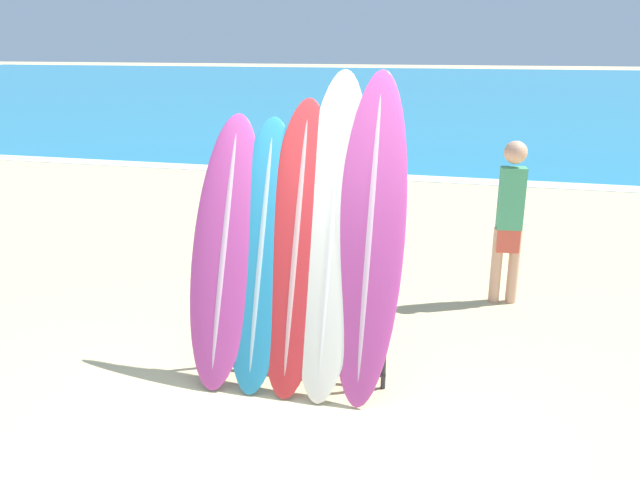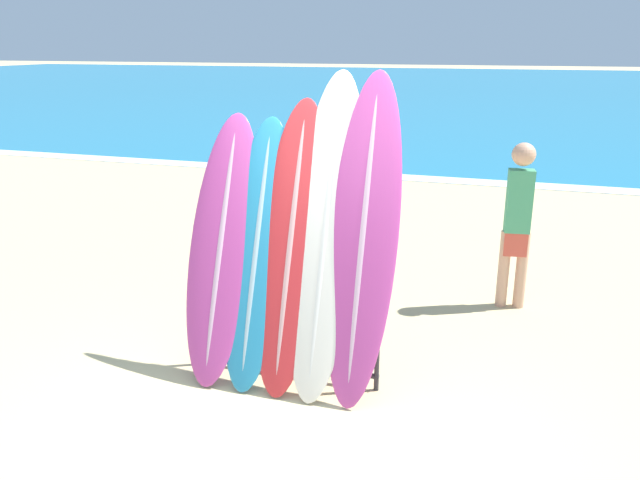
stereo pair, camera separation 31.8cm
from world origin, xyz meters
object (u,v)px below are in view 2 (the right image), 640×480
(surfboard_slot_4, at_px, (363,238))
(person_mid_beach, at_px, (328,145))
(surfboard_rack, at_px, (290,322))
(surfboard_slot_2, at_px, (291,246))
(surfboard_slot_0, at_px, (222,248))
(person_near_water, at_px, (517,220))
(surfboard_slot_1, at_px, (257,253))
(surfboard_slot_3, at_px, (326,235))

(surfboard_slot_4, relative_size, person_mid_beach, 1.52)
(surfboard_rack, distance_m, surfboard_slot_2, 0.63)
(surfboard_slot_0, relative_size, person_mid_beach, 1.30)
(surfboard_slot_4, bearing_deg, person_near_water, 60.63)
(surfboard_slot_0, xyz_separation_m, surfboard_slot_2, (0.59, 0.03, 0.07))
(surfboard_slot_0, bearing_deg, surfboard_slot_2, 2.47)
(surfboard_rack, distance_m, person_mid_beach, 6.71)
(surfboard_rack, relative_size, person_near_water, 0.86)
(person_mid_beach, bearing_deg, surfboard_slot_1, 43.96)
(surfboard_slot_4, height_order, person_near_water, surfboard_slot_4)
(person_near_water, height_order, person_mid_beach, person_near_water)
(surfboard_slot_1, height_order, person_mid_beach, surfboard_slot_1)
(surfboard_slot_3, bearing_deg, surfboard_rack, -162.00)
(surfboard_rack, height_order, surfboard_slot_1, surfboard_slot_1)
(surfboard_rack, relative_size, surfboard_slot_4, 0.60)
(person_near_water, bearing_deg, surfboard_slot_4, 53.28)
(surfboard_slot_0, distance_m, surfboard_slot_3, 0.89)
(surfboard_slot_1, bearing_deg, person_mid_beach, 101.97)
(surfboard_slot_1, xyz_separation_m, surfboard_slot_3, (0.56, 0.07, 0.19))
(surfboard_slot_0, relative_size, person_near_water, 1.23)
(surfboard_slot_0, xyz_separation_m, surfboard_slot_3, (0.87, 0.07, 0.18))
(surfboard_slot_4, bearing_deg, surfboard_rack, -172.62)
(person_near_water, bearing_deg, surfboard_slot_1, 38.56)
(surfboard_slot_1, bearing_deg, surfboard_slot_0, -179.94)
(surfboard_slot_1, xyz_separation_m, surfboard_slot_4, (0.86, 0.05, 0.19))
(surfboard_slot_4, distance_m, person_near_water, 2.31)
(surfboard_slot_3, height_order, surfboard_slot_4, surfboard_slot_4)
(surfboard_slot_3, bearing_deg, surfboard_slot_0, -175.67)
(surfboard_slot_2, bearing_deg, surfboard_slot_4, 2.63)
(surfboard_rack, xyz_separation_m, person_mid_beach, (-1.66, 6.49, 0.39))
(surfboard_slot_4, bearing_deg, surfboard_slot_2, -177.37)
(surfboard_slot_2, distance_m, surfboard_slot_4, 0.59)
(surfboard_rack, xyz_separation_m, surfboard_slot_2, (-0.00, 0.05, 0.63))
(surfboard_slot_3, bearing_deg, person_mid_beach, 106.75)
(surfboard_slot_3, height_order, person_near_water, surfboard_slot_3)
(surfboard_slot_4, bearing_deg, surfboard_slot_3, 177.48)
(surfboard_slot_4, xyz_separation_m, person_near_water, (1.12, 2.00, -0.30))
(person_mid_beach, bearing_deg, surfboard_rack, 46.30)
(surfboard_slot_2, bearing_deg, surfboard_slot_3, 8.37)
(surfboard_slot_3, bearing_deg, person_near_water, 54.23)
(surfboard_rack, height_order, surfboard_slot_4, surfboard_slot_4)
(surfboard_slot_2, bearing_deg, person_mid_beach, 104.41)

